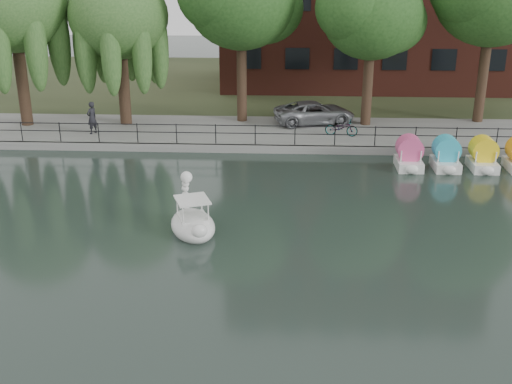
# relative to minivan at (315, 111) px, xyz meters

# --- Properties ---
(ground_plane) EXTENTS (120.00, 120.00, 0.00)m
(ground_plane) POSITION_rel_minivan_xyz_m (-3.13, -17.54, -1.12)
(ground_plane) COLOR #313D38
(promenade) EXTENTS (40.00, 6.00, 0.40)m
(promenade) POSITION_rel_minivan_xyz_m (-3.13, -1.54, -0.92)
(promenade) COLOR gray
(promenade) RESTS_ON ground_plane
(kerb) EXTENTS (40.00, 0.25, 0.40)m
(kerb) POSITION_rel_minivan_xyz_m (-3.13, -4.49, -0.92)
(kerb) COLOR gray
(kerb) RESTS_ON ground_plane
(land_strip) EXTENTS (60.00, 22.00, 0.36)m
(land_strip) POSITION_rel_minivan_xyz_m (-3.13, 12.46, -0.94)
(land_strip) COLOR #47512D
(land_strip) RESTS_ON ground_plane
(railing) EXTENTS (32.00, 0.05, 1.00)m
(railing) POSITION_rel_minivan_xyz_m (-3.13, -4.29, 0.03)
(railing) COLOR black
(railing) RESTS_ON promenade
(willow_left) EXTENTS (5.88, 5.88, 9.01)m
(willow_left) POSITION_rel_minivan_xyz_m (-16.13, -1.04, 5.75)
(willow_left) COLOR #473323
(willow_left) RESTS_ON promenade
(willow_mid) EXTENTS (5.32, 5.32, 8.15)m
(willow_mid) POSITION_rel_minivan_xyz_m (-10.63, -0.54, 5.13)
(willow_mid) COLOR #473323
(willow_mid) RESTS_ON promenade
(broadleaf_center) EXTENTS (6.00, 6.00, 9.25)m
(broadleaf_center) POSITION_rel_minivan_xyz_m (-4.13, 0.46, 5.94)
(broadleaf_center) COLOR #473323
(broadleaf_center) RESTS_ON promenade
(broadleaf_right) EXTENTS (5.40, 5.40, 8.32)m
(broadleaf_right) POSITION_rel_minivan_xyz_m (2.87, -0.04, 5.27)
(broadleaf_right) COLOR #473323
(broadleaf_right) RESTS_ON promenade
(minivan) EXTENTS (3.60, 5.59, 1.44)m
(minivan) POSITION_rel_minivan_xyz_m (0.00, 0.00, 0.00)
(minivan) COLOR gray
(minivan) RESTS_ON promenade
(bicycle) EXTENTS (0.93, 1.80, 1.00)m
(bicycle) POSITION_rel_minivan_xyz_m (1.33, -2.52, -0.22)
(bicycle) COLOR gray
(bicycle) RESTS_ON promenade
(pedestrian) EXTENTS (0.78, 0.86, 1.98)m
(pedestrian) POSITION_rel_minivan_xyz_m (-11.89, -2.73, 0.27)
(pedestrian) COLOR black
(pedestrian) RESTS_ON promenade
(swan_boat) EXTENTS (2.31, 2.84, 2.07)m
(swan_boat) POSITION_rel_minivan_xyz_m (-4.89, -14.32, -0.66)
(swan_boat) COLOR white
(swan_boat) RESTS_ON ground_plane
(pedal_boat_row) EXTENTS (7.95, 1.70, 1.40)m
(pedal_boat_row) POSITION_rel_minivan_xyz_m (7.59, -6.55, -0.51)
(pedal_boat_row) COLOR white
(pedal_boat_row) RESTS_ON ground_plane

